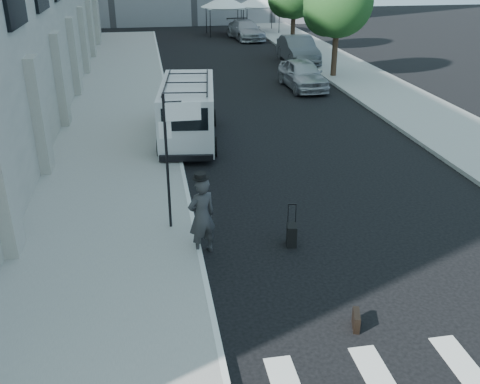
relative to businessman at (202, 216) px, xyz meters
name	(u,v)px	position (x,y,z in m)	size (l,w,h in m)	color
ground	(301,291)	(1.90, -2.00, -0.98)	(120.00, 120.00, 0.00)	black
sidewalk_left	(120,104)	(-2.35, 14.00, -0.90)	(4.50, 48.00, 0.15)	gray
sidewalk_right	(356,76)	(10.90, 18.00, -0.90)	(4.00, 56.00, 0.15)	gray
sign_pole	(175,134)	(-0.46, 1.20, 1.67)	(1.03, 0.07, 3.50)	black
tree_near	(335,5)	(9.40, 18.15, 3.00)	(3.80, 3.83, 6.03)	black
tent_left	(224,2)	(5.90, 36.00, 1.73)	(4.00, 4.00, 3.20)	black
tent_right	(260,0)	(9.10, 36.50, 1.73)	(4.00, 4.00, 3.20)	black
businessman	(202,216)	(0.00, 0.00, 0.00)	(0.71, 0.47, 1.96)	#303032
briefcase	(356,320)	(2.61, -3.34, -0.81)	(0.12, 0.44, 0.34)	black
suitcase	(292,235)	(2.21, -0.02, -0.70)	(0.30, 0.42, 1.06)	black
cargo_van	(188,111)	(0.42, 8.54, 0.17)	(2.59, 6.03, 2.21)	silver
parked_car_a	(303,74)	(7.04, 15.85, -0.23)	(1.78, 4.41, 1.50)	#9FA1A7
parked_car_b	(298,50)	(8.70, 22.67, -0.14)	(1.78, 5.12, 1.69)	#4D5054
parked_car_c	(246,30)	(7.19, 33.00, -0.23)	(2.10, 5.16, 1.50)	#98999F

